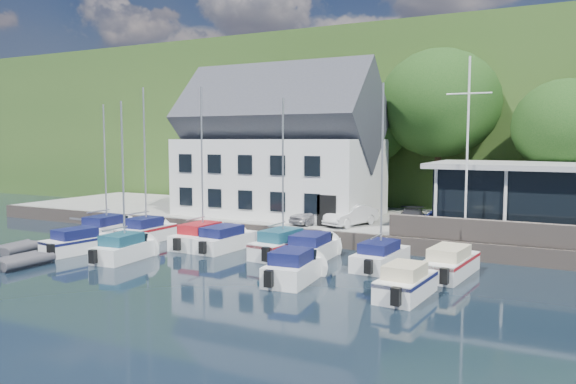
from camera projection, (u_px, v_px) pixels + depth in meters
name	position (u px, v px, depth m)	size (l,w,h in m)	color
ground	(242.00, 293.00, 23.79)	(180.00, 180.00, 0.00)	black
quay	(375.00, 225.00, 39.23)	(60.00, 13.00, 1.00)	#969691
quay_face	(340.00, 240.00, 33.48)	(60.00, 0.30, 1.00)	#6C5F56
hillside	(478.00, 129.00, 77.91)	(160.00, 75.00, 16.00)	#2F501E
field_patch	(547.00, 72.00, 80.58)	(50.00, 30.00, 0.30)	#5C6834
harbor_building	(280.00, 155.00, 41.09)	(14.40, 8.20, 8.70)	white
club_pavilion	(548.00, 199.00, 32.65)	(13.20, 7.20, 4.10)	black
seawall	(564.00, 237.00, 28.25)	(18.00, 0.50, 1.20)	#6C5F56
gangway	(110.00, 232.00, 39.29)	(1.20, 6.00, 1.40)	silver
car_silver	(313.00, 215.00, 36.55)	(1.39, 3.47, 1.18)	#B8B9BD
car_white	(351.00, 215.00, 35.84)	(1.39, 3.99, 1.32)	silver
car_dgrey	(413.00, 219.00, 34.27)	(1.73, 4.25, 1.23)	#313136
car_blue	(439.00, 221.00, 33.16)	(1.59, 4.03, 1.38)	#323D9A
flagpole	(467.00, 149.00, 30.67)	(2.39, 0.20, 9.97)	white
tree_1	(266.00, 147.00, 47.44)	(7.09, 7.09, 9.69)	#143710
tree_2	(363.00, 147.00, 44.23)	(7.22, 7.22, 9.87)	#143710
tree_3	(439.00, 131.00, 41.66)	(8.90, 8.90, 12.17)	#143710
tree_4	(566.00, 151.00, 36.73)	(6.92, 6.92, 9.46)	#143710
boat_r1_0	(105.00, 167.00, 36.45)	(1.95, 6.36, 9.38)	white
boat_r1_1	(145.00, 167.00, 35.44)	(1.94, 5.64, 9.47)	white
boat_r1_2	(202.00, 173.00, 33.76)	(1.95, 6.64, 8.89)	white
boat_r1_3	(225.00, 237.00, 33.18)	(2.00, 6.38, 1.42)	white
boat_r1_4	(283.00, 172.00, 30.84)	(1.90, 6.39, 9.40)	white
boat_r1_5	(312.00, 246.00, 30.50)	(2.05, 6.13, 1.43)	white
boat_r1_6	(382.00, 185.00, 28.19)	(1.84, 6.14, 8.38)	white
boat_r1_7	(450.00, 261.00, 26.74)	(1.85, 6.50, 1.45)	white
boat_r2_0	(79.00, 240.00, 32.24)	(1.83, 5.86, 1.43)	white
boat_r2_1	(123.00, 179.00, 29.98)	(1.87, 5.56, 8.80)	white
boat_r2_3	(293.00, 265.00, 25.59)	(1.92, 5.24, 1.51)	white
boat_r2_4	(406.00, 280.00, 23.04)	(1.75, 5.06, 1.44)	white
dinghy_0	(18.00, 246.00, 32.34)	(1.71, 2.85, 0.67)	#3C3B40
dinghy_1	(21.00, 259.00, 28.72)	(1.83, 3.05, 0.71)	#3C3B40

